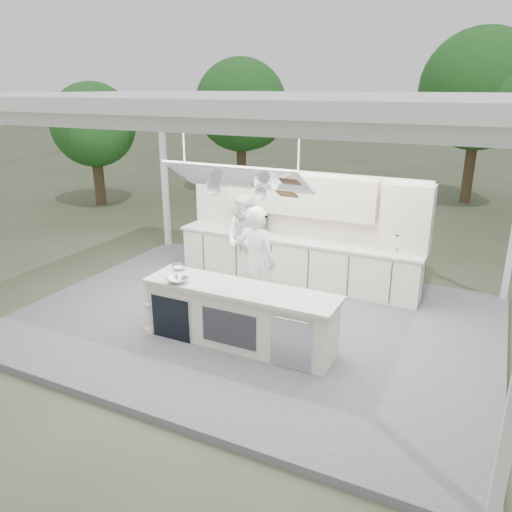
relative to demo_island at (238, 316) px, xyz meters
The scene contains 12 objects.
ground 1.10m from the demo_island, 101.07° to the left, with size 90.00×90.00×0.00m, color #4B543A.
stage_deck 1.07m from the demo_island, 101.07° to the left, with size 8.00×6.00×0.12m, color slate.
tent 3.25m from the demo_island, 101.05° to the left, with size 8.20×6.20×3.86m.
demo_island is the anchor object (origin of this frame).
back_counter 2.82m from the demo_island, 93.63° to the left, with size 5.08×0.72×0.95m.
back_wall_unit 3.19m from the demo_island, 84.98° to the left, with size 5.05×0.48×2.25m.
tree_cluster 11.02m from the demo_island, 91.82° to the left, with size 19.55×9.40×5.85m.
head_chef 1.18m from the demo_island, 100.60° to the left, with size 0.72×0.47×1.98m, color white.
sous_chef 2.75m from the demo_island, 115.03° to the left, with size 0.88×0.68×1.80m, color white.
toaster_oven 3.28m from the demo_island, 111.83° to the left, with size 0.58×0.39×0.32m, color silver.
bowl_large 1.10m from the demo_island, 165.78° to the right, with size 0.32×0.32×0.08m, color #ADAEB3.
bowl_small 1.38m from the demo_island, 168.26° to the left, with size 0.23×0.23×0.07m, color silver.
Camera 1 is at (3.51, -7.08, 3.98)m, focal length 35.00 mm.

